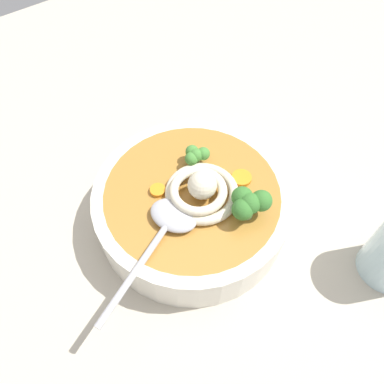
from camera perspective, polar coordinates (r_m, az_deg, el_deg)
The scene contains 8 objects.
table_slab at distance 54.50cm, azimuth 3.47°, elevation -3.85°, with size 135.26×135.26×3.06cm, color #BCB29E.
soup_bowl at distance 49.80cm, azimuth 0.00°, elevation -2.00°, with size 25.75×25.75×6.33cm.
noodle_pile at distance 45.70cm, azimuth 1.61°, elevation -0.01°, with size 10.25×10.05×4.12cm.
soup_spoon at distance 43.93cm, azimuth -3.76°, elevation -4.94°, with size 17.12×10.00×1.60cm.
broccoli_floret_center at distance 48.79cm, azimuth 0.64°, elevation 5.75°, with size 3.46×2.98×2.74cm.
broccoli_floret_left at distance 43.88cm, azimuth 8.85°, elevation -1.61°, with size 5.08×4.37×4.02cm.
carrot_slice_extra_b at distance 47.27cm, azimuth -5.28°, elevation 0.26°, with size 2.00×2.00×0.55cm, color orange.
carrot_slice_rear at distance 48.61cm, azimuth 7.60°, elevation 2.14°, with size 2.62×2.62×0.59cm, color orange.
Camera 1 is at (19.50, 20.15, 48.27)cm, focal length 34.71 mm.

